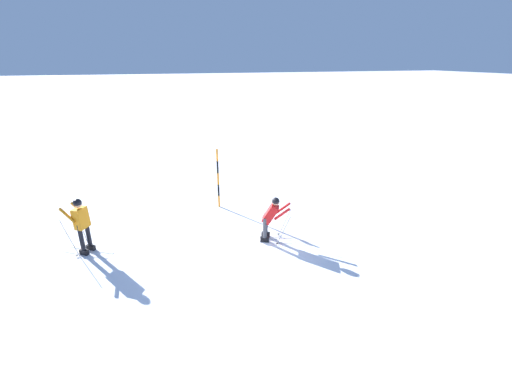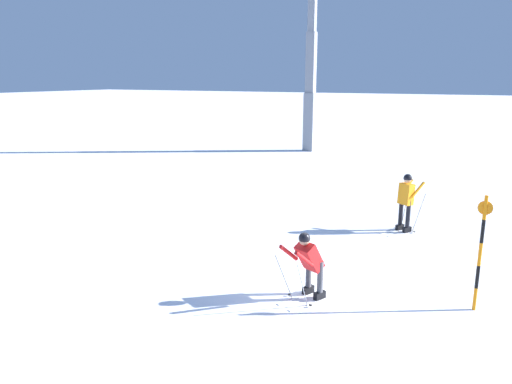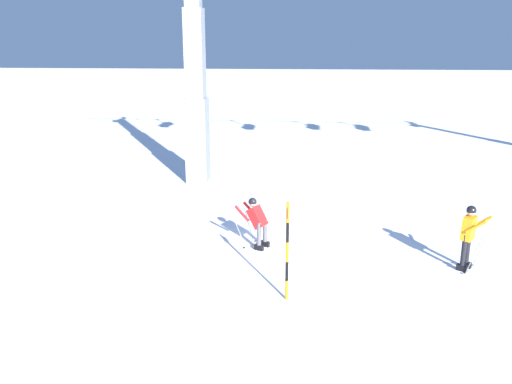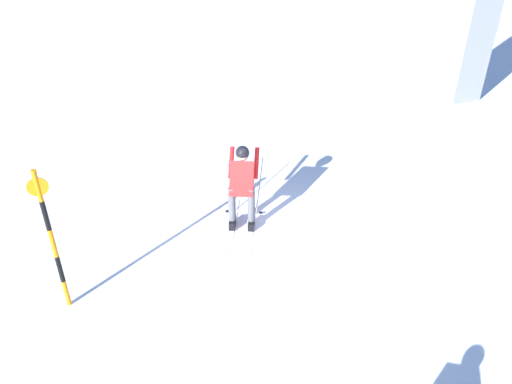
# 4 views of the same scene
# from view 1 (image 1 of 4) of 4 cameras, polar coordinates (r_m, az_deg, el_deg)

# --- Properties ---
(ground_plane) EXTENTS (260.00, 260.00, 0.00)m
(ground_plane) POSITION_cam_1_polar(r_m,az_deg,el_deg) (11.30, -3.47, -8.81)
(ground_plane) COLOR white
(skier_carving_main) EXTENTS (1.79, 1.23, 1.66)m
(skier_carving_main) POSITION_cam_1_polar(r_m,az_deg,el_deg) (11.23, 2.46, -3.92)
(skier_carving_main) COLOR white
(skier_carving_main) RESTS_ON ground_plane
(trail_marker_pole) EXTENTS (0.07, 0.28, 2.40)m
(trail_marker_pole) POSITION_cam_1_polar(r_m,az_deg,el_deg) (13.69, -6.29, 2.54)
(trail_marker_pole) COLOR orange
(trail_marker_pole) RESTS_ON ground_plane
(skier_distant_uphill) EXTENTS (1.54, 1.20, 1.82)m
(skier_distant_uphill) POSITION_cam_1_polar(r_m,az_deg,el_deg) (11.67, -26.89, -4.37)
(skier_distant_uphill) COLOR white
(skier_distant_uphill) RESTS_ON ground_plane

